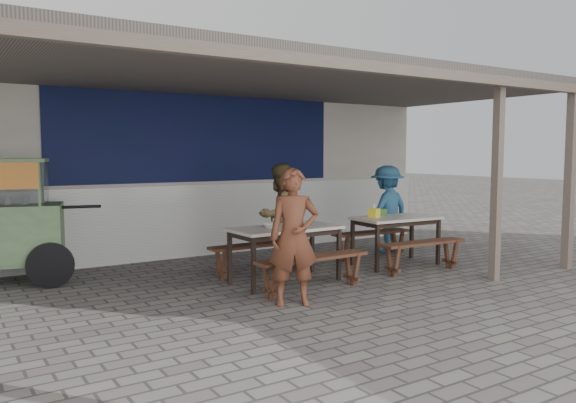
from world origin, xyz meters
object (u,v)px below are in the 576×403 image
(bench_right_wall, at_px, (371,238))
(donation_box, at_px, (381,212))
(table_right, at_px, (396,222))
(bench_left_wall, at_px, (261,251))
(condiment_jar, at_px, (301,221))
(bench_left_street, at_px, (313,265))
(tissue_box, at_px, (374,213))
(patron_street_side, at_px, (294,237))
(patron_wall_side, at_px, (280,216))
(table_left, at_px, (285,233))
(bench_right_street, at_px, (423,249))
(condiment_bowl, at_px, (269,226))
(patron_right_table, at_px, (387,209))
(vendor_cart, at_px, (2,217))

(bench_right_wall, bearing_deg, donation_box, -103.76)
(bench_right_wall, bearing_deg, table_right, -90.00)
(bench_left_wall, height_order, condiment_jar, condiment_jar)
(bench_left_street, relative_size, tissue_box, 11.37)
(patron_street_side, height_order, patron_wall_side, patron_wall_side)
(table_left, distance_m, bench_right_street, 2.13)
(bench_left_street, relative_size, patron_wall_side, 1.00)
(bench_left_wall, bearing_deg, patron_wall_side, 27.48)
(tissue_box, xyz_separation_m, condiment_bowl, (-1.91, -0.10, -0.05))
(table_left, relative_size, patron_wall_side, 0.95)
(patron_right_table, bearing_deg, patron_street_side, 22.15)
(table_left, bearing_deg, table_right, 0.47)
(table_right, bearing_deg, condiment_jar, -177.26)
(bench_left_street, bearing_deg, bench_right_wall, 30.28)
(bench_right_wall, xyz_separation_m, patron_wall_side, (-1.64, 0.21, 0.45))
(bench_left_street, xyz_separation_m, bench_left_wall, (-0.04, 1.24, 0.00))
(table_right, distance_m, condiment_bowl, 2.26)
(patron_street_side, relative_size, tissue_box, 11.28)
(bench_left_wall, height_order, patron_street_side, patron_street_side)
(bench_left_street, height_order, table_right, table_right)
(patron_street_side, relative_size, patron_right_table, 1.03)
(bench_right_street, relative_size, condiment_jar, 15.82)
(tissue_box, bearing_deg, condiment_bowl, -177.02)
(bench_left_street, bearing_deg, patron_street_side, -147.07)
(donation_box, height_order, condiment_jar, donation_box)
(bench_left_wall, height_order, condiment_bowl, condiment_bowl)
(bench_left_wall, bearing_deg, table_left, -90.00)
(bench_left_wall, relative_size, bench_right_street, 1.11)
(bench_left_wall, bearing_deg, vendor_cart, 156.70)
(bench_right_street, relative_size, condiment_bowl, 8.43)
(patron_right_table, distance_m, condiment_bowl, 3.03)
(bench_right_street, xyz_separation_m, tissue_box, (-0.31, 0.72, 0.48))
(patron_wall_side, xyz_separation_m, patron_right_table, (2.24, 0.08, -0.03))
(bench_right_street, height_order, bench_right_wall, same)
(bench_right_wall, relative_size, condiment_bowl, 8.43)
(bench_left_wall, bearing_deg, patron_street_side, -108.70)
(bench_left_street, height_order, patron_street_side, patron_street_side)
(tissue_box, bearing_deg, bench_left_street, -154.54)
(table_right, distance_m, patron_right_table, 1.10)
(vendor_cart, height_order, condiment_jar, vendor_cart)
(table_right, bearing_deg, patron_wall_side, 156.49)
(vendor_cart, bearing_deg, bench_right_wall, 1.85)
(vendor_cart, xyz_separation_m, patron_wall_side, (3.65, -0.98, -0.11))
(condiment_bowl, bearing_deg, patron_right_table, 16.89)
(patron_right_table, bearing_deg, bench_right_wall, 16.58)
(patron_right_table, xyz_separation_m, condiment_bowl, (-2.90, -0.88, 0.01))
(table_right, relative_size, tissue_box, 9.75)
(bench_left_wall, relative_size, donation_box, 10.22)
(vendor_cart, bearing_deg, bench_right_street, -10.12)
(bench_right_street, height_order, condiment_bowl, condiment_bowl)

